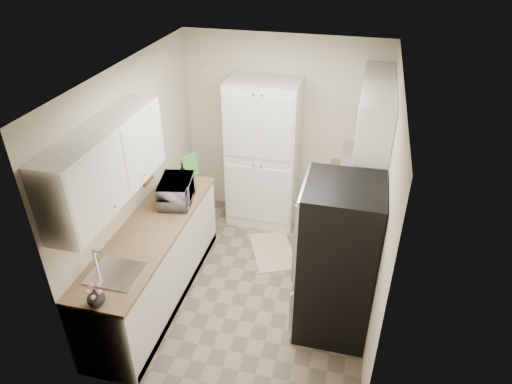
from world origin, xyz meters
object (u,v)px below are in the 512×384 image
pantry_cabinet (263,155)px  electric_range (344,243)px  wine_bottle (183,175)px  toaster_oven (364,164)px  refrigerator (337,262)px  microwave (176,191)px

pantry_cabinet → electric_range: bearing=-38.2°
wine_bottle → toaster_oven: size_ratio=0.67×
toaster_oven → refrigerator: bearing=-100.5°
refrigerator → microwave: 1.94m
electric_range → microwave: 1.99m
pantry_cabinet → refrigerator: (1.14, -1.73, -0.15)m
microwave → toaster_oven: 2.33m
pantry_cabinet → wine_bottle: size_ratio=7.46×
pantry_cabinet → wine_bottle: 1.14m
pantry_cabinet → refrigerator: 2.07m
refrigerator → wine_bottle: size_ratio=6.34×
electric_range → toaster_oven: toaster_oven is taller
refrigerator → wine_bottle: 2.12m
electric_range → toaster_oven: (0.12, 0.92, 0.56)m
electric_range → refrigerator: bearing=-92.5°
pantry_cabinet → microwave: size_ratio=4.01×
pantry_cabinet → refrigerator: size_ratio=1.18×
electric_range → refrigerator: refrigerator is taller
pantry_cabinet → wine_bottle: (-0.78, -0.84, 0.05)m
pantry_cabinet → toaster_oven: pantry_cabinet is taller
refrigerator → toaster_oven: bearing=85.0°
pantry_cabinet → toaster_oven: (1.29, -0.01, 0.04)m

